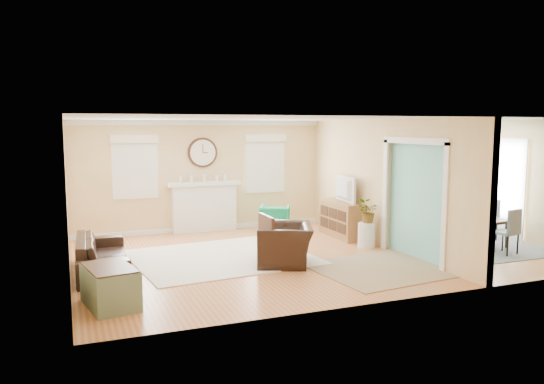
# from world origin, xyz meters

# --- Properties ---
(floor) EXTENTS (9.00, 9.00, 0.00)m
(floor) POSITION_xyz_m (0.00, 0.00, 0.00)
(floor) COLOR #AE6334
(floor) RESTS_ON ground
(wall_back) EXTENTS (9.00, 0.02, 2.60)m
(wall_back) POSITION_xyz_m (0.00, 3.00, 1.30)
(wall_back) COLOR tan
(wall_back) RESTS_ON ground
(wall_front) EXTENTS (9.00, 0.02, 2.60)m
(wall_front) POSITION_xyz_m (0.00, -3.00, 1.30)
(wall_front) COLOR tan
(wall_front) RESTS_ON ground
(wall_left) EXTENTS (0.02, 6.00, 2.60)m
(wall_left) POSITION_xyz_m (-4.50, 0.00, 1.30)
(wall_left) COLOR tan
(wall_left) RESTS_ON ground
(wall_right) EXTENTS (0.02, 6.00, 2.60)m
(wall_right) POSITION_xyz_m (4.50, 0.00, 1.30)
(wall_right) COLOR tan
(wall_right) RESTS_ON ground
(ceiling) EXTENTS (9.00, 6.00, 0.02)m
(ceiling) POSITION_xyz_m (0.00, 0.00, 2.60)
(ceiling) COLOR white
(ceiling) RESTS_ON wall_back
(partition) EXTENTS (0.17, 6.00, 2.60)m
(partition) POSITION_xyz_m (1.51, 0.28, 1.36)
(partition) COLOR tan
(partition) RESTS_ON ground
(fireplace) EXTENTS (1.70, 0.30, 1.17)m
(fireplace) POSITION_xyz_m (-1.50, 2.88, 0.60)
(fireplace) COLOR white
(fireplace) RESTS_ON ground
(wall_clock) EXTENTS (0.70, 0.07, 0.70)m
(wall_clock) POSITION_xyz_m (-1.50, 2.97, 1.85)
(wall_clock) COLOR #402717
(wall_clock) RESTS_ON wall_back
(window_left) EXTENTS (1.05, 0.13, 1.42)m
(window_left) POSITION_xyz_m (-3.05, 2.95, 1.66)
(window_left) COLOR white
(window_left) RESTS_ON wall_back
(window_right) EXTENTS (1.05, 0.13, 1.42)m
(window_right) POSITION_xyz_m (0.05, 2.95, 1.66)
(window_right) COLOR white
(window_right) RESTS_ON wall_back
(french_doors) EXTENTS (0.06, 1.70, 2.20)m
(french_doors) POSITION_xyz_m (4.45, 0.00, 1.10)
(french_doors) COLOR white
(french_doors) RESTS_ON ground
(pendant) EXTENTS (0.30, 0.30, 0.55)m
(pendant) POSITION_xyz_m (3.00, 0.00, 2.20)
(pendant) COLOR gold
(pendant) RESTS_ON ceiling
(rug_cream) EXTENTS (3.47, 3.09, 0.02)m
(rug_cream) POSITION_xyz_m (-1.83, 0.29, 0.01)
(rug_cream) COLOR silver
(rug_cream) RESTS_ON floor
(rug_jute) EXTENTS (2.64, 2.25, 0.01)m
(rug_jute) POSITION_xyz_m (0.64, -1.49, 0.01)
(rug_jute) COLOR tan
(rug_jute) RESTS_ON floor
(rug_grey) EXTENTS (2.56, 3.20, 0.01)m
(rug_grey) POSITION_xyz_m (3.34, -0.38, 0.01)
(rug_grey) COLOR slate
(rug_grey) RESTS_ON floor
(sofa) EXTENTS (0.89, 2.11, 0.61)m
(sofa) POSITION_xyz_m (-3.98, 0.07, 0.30)
(sofa) COLOR black
(sofa) RESTS_ON floor
(eames_chair) EXTENTS (1.30, 1.38, 0.72)m
(eames_chair) POSITION_xyz_m (-0.90, -0.57, 0.36)
(eames_chair) COLOR black
(eames_chair) RESTS_ON floor
(green_chair) EXTENTS (0.91, 0.92, 0.63)m
(green_chair) POSITION_xyz_m (0.03, 2.24, 0.31)
(green_chair) COLOR #0D8245
(green_chair) RESTS_ON floor
(trunk) EXTENTS (0.77, 1.07, 0.56)m
(trunk) POSITION_xyz_m (-4.00, -1.77, 0.28)
(trunk) COLOR slate
(trunk) RESTS_ON floor
(credenza) EXTENTS (0.46, 1.36, 0.80)m
(credenza) POSITION_xyz_m (1.20, 1.15, 0.40)
(credenza) COLOR #9D6B3A
(credenza) RESTS_ON floor
(tv) EXTENTS (0.23, 1.00, 0.57)m
(tv) POSITION_xyz_m (1.19, 1.15, 1.08)
(tv) COLOR black
(tv) RESTS_ON credenza
(garden_stool) EXTENTS (0.34, 0.34, 0.51)m
(garden_stool) POSITION_xyz_m (1.18, 0.05, 0.25)
(garden_stool) COLOR white
(garden_stool) RESTS_ON floor
(potted_plant) EXTENTS (0.56, 0.55, 0.47)m
(potted_plant) POSITION_xyz_m (1.18, 0.05, 0.74)
(potted_plant) COLOR #337F33
(potted_plant) RESTS_ON garden_stool
(dining_table) EXTENTS (1.13, 1.77, 0.59)m
(dining_table) POSITION_xyz_m (3.34, -0.38, 0.29)
(dining_table) COLOR #402717
(dining_table) RESTS_ON floor
(dining_chair_n) EXTENTS (0.49, 0.49, 0.90)m
(dining_chair_n) POSITION_xyz_m (3.34, 0.79, 0.53)
(dining_chair_n) COLOR slate
(dining_chair_n) RESTS_ON floor
(dining_chair_s) EXTENTS (0.47, 0.47, 0.90)m
(dining_chair_s) POSITION_xyz_m (3.36, -1.44, 0.52)
(dining_chair_s) COLOR slate
(dining_chair_s) RESTS_ON floor
(dining_chair_w) EXTENTS (0.48, 0.48, 0.98)m
(dining_chair_w) POSITION_xyz_m (2.61, -0.47, 0.58)
(dining_chair_w) COLOR white
(dining_chair_w) RESTS_ON floor
(dining_chair_e) EXTENTS (0.41, 0.41, 0.90)m
(dining_chair_e) POSITION_xyz_m (3.94, -0.30, 0.53)
(dining_chair_e) COLOR slate
(dining_chair_e) RESTS_ON floor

